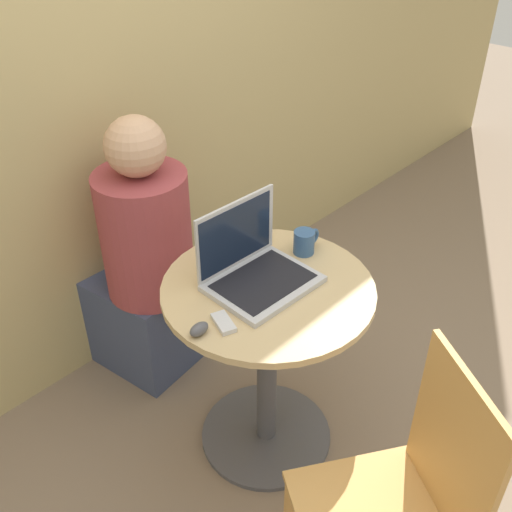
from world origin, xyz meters
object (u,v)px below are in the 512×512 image
cell_phone (224,323)px  chair_empty (400,507)px  person_seated (141,272)px  laptop (254,267)px

cell_phone → chair_empty: chair_empty is taller
cell_phone → person_seated: 0.78m
chair_empty → cell_phone: bearing=92.0°
chair_empty → laptop: bearing=74.5°
chair_empty → person_seated: bearing=82.5°
cell_phone → person_seated: person_seated is taller
laptop → cell_phone: bearing=-159.3°
laptop → cell_phone: (-0.23, -0.08, -0.05)m
laptop → chair_empty: (-0.20, -0.73, -0.33)m
chair_empty → person_seated: size_ratio=0.79×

